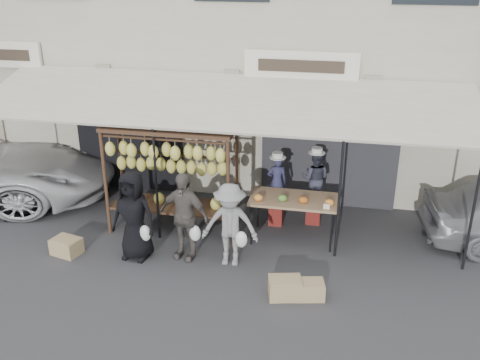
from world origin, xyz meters
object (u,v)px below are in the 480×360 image
object	(u,v)px
customer_left	(134,216)
crate_near_a	(285,288)
customer_right	(230,225)
customer_mid	(184,216)
produce_table	(294,201)
vendor_left	(277,182)
banana_rack	(170,160)
vendor_right	(315,178)
crate_far	(66,246)
crate_near_b	(309,290)

from	to	relation	value
customer_left	crate_near_a	world-z (taller)	customer_left
customer_right	crate_near_a	world-z (taller)	customer_right
customer_left	customer_mid	bearing A→B (deg)	17.68
produce_table	vendor_left	distance (m)	0.76
banana_rack	produce_table	world-z (taller)	banana_rack
crate_near_a	banana_rack	bearing A→B (deg)	144.24
banana_rack	customer_left	distance (m)	1.38
customer_mid	crate_near_a	xyz separation A→B (m)	(2.01, -0.90, -0.69)
customer_mid	customer_right	distance (m)	0.89
vendor_right	customer_mid	bearing A→B (deg)	47.43
produce_table	customer_left	distance (m)	3.07
vendor_left	vendor_right	bearing A→B (deg)	-176.84
produce_table	crate_far	distance (m)	4.45
crate_near_b	crate_far	xyz separation A→B (m)	(-4.66, 0.48, 0.01)
customer_left	crate_near_b	distance (m)	3.45
produce_table	crate_near_b	world-z (taller)	produce_table
vendor_left	crate_far	distance (m)	4.33
produce_table	crate_near_b	size ratio (longest dim) A/B	3.56
produce_table	crate_near_b	xyz separation A→B (m)	(0.51, -1.89, -0.72)
produce_table	customer_mid	size ratio (longest dim) A/B	1.00
produce_table	customer_right	bearing A→B (deg)	-132.43
vendor_right	crate_far	xyz separation A→B (m)	(-4.51, -2.26, -0.86)
customer_left	crate_far	xyz separation A→B (m)	(-1.35, -0.17, -0.70)
banana_rack	customer_left	xyz separation A→B (m)	(-0.35, -1.13, -0.71)
customer_right	crate_far	bearing A→B (deg)	-177.82
banana_rack	vendor_left	size ratio (longest dim) A/B	2.31
customer_mid	crate_far	xyz separation A→B (m)	(-2.25, -0.36, -0.70)
banana_rack	produce_table	distance (m)	2.56
customer_left	customer_right	xyz separation A→B (m)	(1.78, 0.13, -0.07)
produce_table	crate_near_b	distance (m)	2.09
vendor_left	customer_left	size ratio (longest dim) A/B	0.65
customer_mid	crate_far	size ratio (longest dim) A/B	3.28
crate_near_b	banana_rack	bearing A→B (deg)	148.96
vendor_left	vendor_right	world-z (taller)	vendor_right
customer_left	customer_mid	world-z (taller)	customer_left
vendor_left	customer_left	bearing A→B (deg)	25.29
crate_far	crate_near_a	bearing A→B (deg)	-7.22
customer_left	customer_right	size ratio (longest dim) A/B	1.08
banana_rack	crate_far	bearing A→B (deg)	-142.60
customer_left	crate_near_b	size ratio (longest dim) A/B	3.61
vendor_right	produce_table	bearing A→B (deg)	74.79
produce_table	vendor_right	world-z (taller)	vendor_right
banana_rack	produce_table	size ratio (longest dim) A/B	1.53
crate_near_a	crate_far	world-z (taller)	crate_near_a
vendor_right	crate_near_a	xyz separation A→B (m)	(-0.25, -2.80, -0.85)
vendor_left	crate_near_a	xyz separation A→B (m)	(0.52, -2.58, -0.81)
banana_rack	customer_right	size ratio (longest dim) A/B	1.64
customer_left	crate_far	distance (m)	1.53
banana_rack	customer_mid	xyz separation A→B (m)	(0.55, -0.94, -0.72)
vendor_right	crate_far	distance (m)	5.11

